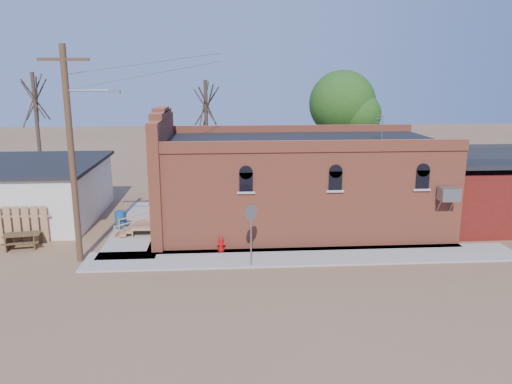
{
  "coord_description": "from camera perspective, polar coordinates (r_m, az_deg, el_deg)",
  "views": [
    {
      "loc": [
        -2.08,
        -19.51,
        7.8
      ],
      "look_at": [
        -0.46,
        3.4,
        2.4
      ],
      "focal_mm": 35.0,
      "sensor_mm": 36.0,
      "label": 1
    }
  ],
  "objects": [
    {
      "name": "tree_leafy",
      "position": [
        34.04,
        9.83,
        9.89
      ],
      "size": [
        4.4,
        4.4,
        8.15
      ],
      "color": "#4E3F2D",
      "rests_on": "ground"
    },
    {
      "name": "tree_bare_near",
      "position": [
        32.58,
        -5.76,
        9.93
      ],
      "size": [
        2.8,
        2.8,
        7.65
      ],
      "color": "#4E3F2D",
      "rests_on": "ground"
    },
    {
      "name": "picnic_table",
      "position": [
        25.56,
        -25.14,
        -4.82
      ],
      "size": [
        1.77,
        1.44,
        0.66
      ],
      "rotation": [
        0.0,
        0.0,
        0.17
      ],
      "color": "#513A20",
      "rests_on": "ground"
    },
    {
      "name": "fire_hydrant",
      "position": [
        22.55,
        -4.01,
        -5.94
      ],
      "size": [
        0.37,
        0.33,
        0.66
      ],
      "rotation": [
        0.0,
        0.0,
        0.03
      ],
      "color": "#B50A0B",
      "rests_on": "sidewalk_south"
    },
    {
      "name": "sidewalk_south",
      "position": [
        22.13,
        5.56,
        -7.37
      ],
      "size": [
        19.0,
        2.2,
        0.08
      ],
      "primitive_type": "cube",
      "color": "#9E9991",
      "rests_on": "ground"
    },
    {
      "name": "brick_bar",
      "position": [
        25.86,
        4.31,
        1.0
      ],
      "size": [
        16.4,
        7.97,
        6.3
      ],
      "color": "#C85B3D",
      "rests_on": "ground"
    },
    {
      "name": "stop_sign",
      "position": [
        20.36,
        -0.57,
        -2.99
      ],
      "size": [
        0.56,
        0.54,
        2.65
      ],
      "rotation": [
        0.0,
        0.0,
        0.33
      ],
      "color": "gray",
      "rests_on": "sidewalk_south"
    },
    {
      "name": "sidewalk_west",
      "position": [
        27.0,
        -12.9,
        -3.82
      ],
      "size": [
        2.6,
        10.0,
        0.08
      ],
      "primitive_type": "cube",
      "color": "#9E9991",
      "rests_on": "ground"
    },
    {
      "name": "utility_pole",
      "position": [
        21.79,
        -20.23,
        4.43
      ],
      "size": [
        3.12,
        0.26,
        9.0
      ],
      "color": "#47311C",
      "rests_on": "ground"
    },
    {
      "name": "red_shed",
      "position": [
        28.99,
        23.97,
        1.08
      ],
      "size": [
        5.4,
        6.4,
        4.3
      ],
      "color": "#54160E",
      "rests_on": "ground"
    },
    {
      "name": "tree_bare_far",
      "position": [
        35.6,
        -23.99,
        9.79
      ],
      "size": [
        2.8,
        2.8,
        8.16
      ],
      "color": "#4E3F2D",
      "rests_on": "ground"
    },
    {
      "name": "trash_barrel",
      "position": [
        26.67,
        -15.2,
        -3.07
      ],
      "size": [
        0.61,
        0.61,
        0.9
      ],
      "primitive_type": "cylinder",
      "rotation": [
        0.0,
        0.0,
        -0.06
      ],
      "color": "navy",
      "rests_on": "sidewalk_west"
    },
    {
      "name": "ground",
      "position": [
        21.11,
        1.91,
        -8.46
      ],
      "size": [
        120.0,
        120.0,
        0.0
      ],
      "primitive_type": "plane",
      "color": "brown",
      "rests_on": "ground"
    }
  ]
}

